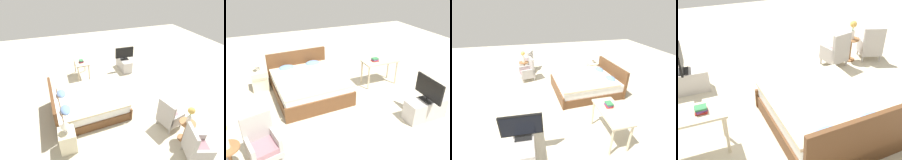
{
  "view_description": "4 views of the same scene",
  "coord_description": "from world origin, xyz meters",
  "views": [
    {
      "loc": [
        -4.42,
        1.68,
        3.84
      ],
      "look_at": [
        0.13,
        0.1,
        0.8
      ],
      "focal_mm": 28.0,
      "sensor_mm": 36.0,
      "label": 1
    },
    {
      "loc": [
        -1.44,
        -4.26,
        3.18
      ],
      "look_at": [
        0.37,
        0.07,
        0.77
      ],
      "focal_mm": 35.0,
      "sensor_mm": 36.0,
      "label": 2
    },
    {
      "loc": [
        4.32,
        -0.84,
        2.84
      ],
      "look_at": [
        0.11,
        0.14,
        0.66
      ],
      "focal_mm": 24.0,
      "sensor_mm": 36.0,
      "label": 3
    },
    {
      "loc": [
        1.75,
        4.16,
        3.19
      ],
      "look_at": [
        0.19,
        0.25,
        0.65
      ],
      "focal_mm": 42.0,
      "sensor_mm": 36.0,
      "label": 4
    }
  ],
  "objects": [
    {
      "name": "tv_stand",
      "position": [
        2.06,
        -1.14,
        0.24
      ],
      "size": [
        0.96,
        0.4,
        0.49
      ],
      "color": "#B7B2AD",
      "rests_on": "ground_plane"
    },
    {
      "name": "nightstand",
      "position": [
        -1.37,
        1.78,
        0.29
      ],
      "size": [
        0.44,
        0.41,
        0.58
      ],
      "color": "beige",
      "rests_on": "ground_plane"
    },
    {
      "name": "bed",
      "position": [
        -0.15,
        1.02,
        0.3
      ],
      "size": [
        1.92,
        2.24,
        0.96
      ],
      "color": "brown",
      "rests_on": "ground_plane"
    },
    {
      "name": "table_lamp",
      "position": [
        -1.37,
        1.78,
        0.8
      ],
      "size": [
        0.22,
        0.22,
        0.33
      ],
      "color": "silver",
      "rests_on": "nightstand"
    },
    {
      "name": "book_stack",
      "position": [
        1.83,
        0.79,
        0.81
      ],
      "size": [
        0.2,
        0.18,
        0.1
      ],
      "color": "#AD2823",
      "rests_on": "vanity_desk"
    },
    {
      "name": "armchair_by_window_right",
      "position": [
        -1.56,
        -0.99,
        0.37
      ],
      "size": [
        0.65,
        0.65,
        0.92
      ],
      "color": "#ADA8A3",
      "rests_on": "ground_plane"
    },
    {
      "name": "ground_plane",
      "position": [
        0.0,
        0.0,
        0.0
      ],
      "size": [
        16.0,
        16.0,
        0.0
      ],
      "primitive_type": "plane",
      "color": "beige"
    },
    {
      "name": "tv_flatscreen",
      "position": [
        2.06,
        -1.14,
        0.78
      ],
      "size": [
        0.21,
        0.81,
        0.55
      ],
      "color": "black",
      "rests_on": "tv_stand"
    },
    {
      "name": "side_table",
      "position": [
        -2.09,
        -1.14,
        0.38
      ],
      "size": [
        0.4,
        0.4,
        0.6
      ],
      "color": "#936038",
      "rests_on": "ground_plane"
    },
    {
      "name": "vanity_desk",
      "position": [
        2.0,
        0.78,
        0.65
      ],
      "size": [
        1.04,
        0.52,
        0.76
      ],
      "color": "beige",
      "rests_on": "ground_plane"
    }
  ]
}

